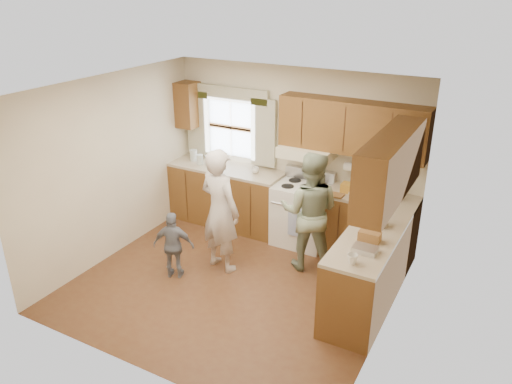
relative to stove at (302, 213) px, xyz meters
The scene contains 6 objects.
room 1.66m from the stove, 101.81° to the right, with size 3.80×3.80×3.80m.
kitchen_fixtures 0.60m from the stove, 48.93° to the right, with size 3.80×2.25×2.15m.
stove is the anchor object (origin of this frame).
woman_left 1.39m from the stove, 119.81° to the right, with size 0.61×0.40×1.68m, color beige.
woman_right 0.77m from the stove, 59.10° to the right, with size 0.79×0.62×1.63m, color #244124.
child 1.96m from the stove, 122.99° to the right, with size 0.53×0.22×0.91m, color slate.
Camera 1 is at (2.83, -4.62, 3.60)m, focal length 35.00 mm.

